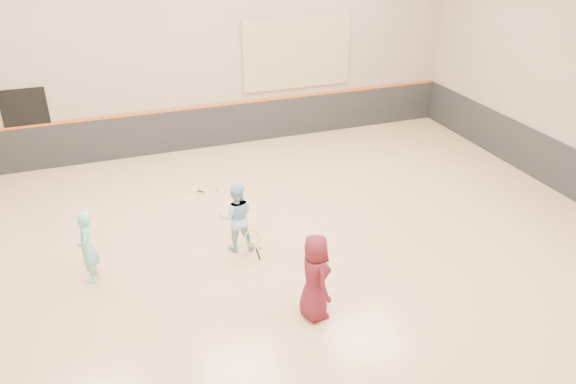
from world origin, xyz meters
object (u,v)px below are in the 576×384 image
object	(u,v)px
girl	(87,247)
instructor	(237,217)
spare_racket	(194,187)
young_man	(315,277)

from	to	relation	value
girl	instructor	xyz separation A→B (m)	(2.83, 0.09, 0.02)
girl	spare_racket	bearing A→B (deg)	147.54
girl	young_man	xyz separation A→B (m)	(3.49, -2.36, 0.07)
spare_racket	instructor	bearing A→B (deg)	-83.69
instructor	spare_racket	size ratio (longest dim) A/B	2.09
instructor	spare_racket	world-z (taller)	instructor
young_man	girl	bearing A→B (deg)	53.49
instructor	young_man	distance (m)	2.54
girl	instructor	size ratio (longest dim) A/B	0.97
girl	spare_racket	size ratio (longest dim) A/B	2.03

